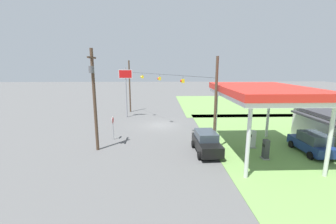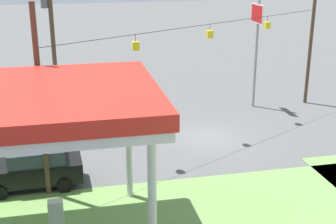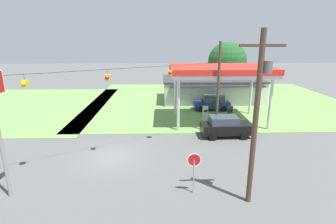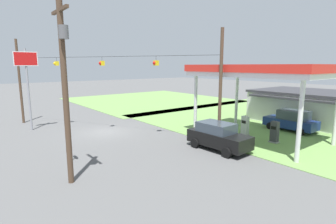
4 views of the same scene
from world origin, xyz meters
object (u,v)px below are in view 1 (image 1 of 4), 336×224
object	(u,v)px
car_at_pumps_rear	(312,143)
gas_station_canopy	(263,93)
fuel_pump_far	(266,150)
stop_sign_roadside	(113,123)
stop_sign_overhead	(126,83)
utility_pole_main	(94,95)
car_at_pumps_front	(206,142)
fuel_pump_near	(253,140)

from	to	relation	value
car_at_pumps_rear	gas_station_canopy	bearing A→B (deg)	86.42
fuel_pump_far	stop_sign_roadside	world-z (taller)	stop_sign_roadside
gas_station_canopy	stop_sign_overhead	bearing A→B (deg)	-136.76
fuel_pump_far	utility_pole_main	world-z (taller)	utility_pole_main
gas_station_canopy	car_at_pumps_front	bearing A→B (deg)	-93.18
stop_sign_overhead	car_at_pumps_rear	bearing A→B (deg)	50.97
car_at_pumps_rear	utility_pole_main	size ratio (longest dim) A/B	0.49
gas_station_canopy	stop_sign_roadside	bearing A→B (deg)	-107.20
car_at_pumps_front	utility_pole_main	bearing A→B (deg)	-98.08
fuel_pump_near	utility_pole_main	size ratio (longest dim) A/B	0.18
gas_station_canopy	fuel_pump_far	distance (m)	4.83
fuel_pump_far	stop_sign_roadside	size ratio (longest dim) A/B	0.68
fuel_pump_far	utility_pole_main	bearing A→B (deg)	-100.11
fuel_pump_far	utility_pole_main	distance (m)	15.48
car_at_pumps_rear	stop_sign_overhead	world-z (taller)	stop_sign_overhead
car_at_pumps_front	fuel_pump_far	bearing A→B (deg)	68.70
car_at_pumps_front	stop_sign_roadside	distance (m)	9.96
stop_sign_overhead	fuel_pump_far	bearing A→B (deg)	40.75
car_at_pumps_rear	stop_sign_roadside	bearing A→B (deg)	76.04
fuel_pump_far	car_at_pumps_rear	world-z (taller)	car_at_pumps_rear
fuel_pump_near	car_at_pumps_front	xyz separation A→B (m)	(1.08, -4.66, 0.18)
gas_station_canopy	car_at_pumps_rear	xyz separation A→B (m)	(0.28, 4.66, -4.47)
utility_pole_main	stop_sign_roadside	bearing A→B (deg)	163.57
fuel_pump_near	stop_sign_roadside	world-z (taller)	stop_sign_roadside
gas_station_canopy	car_at_pumps_rear	world-z (taller)	gas_station_canopy
fuel_pump_far	stop_sign_overhead	xyz separation A→B (m)	(-16.05, -13.82, 4.41)
fuel_pump_near	stop_sign_roadside	bearing A→B (deg)	-101.96
fuel_pump_near	car_at_pumps_front	world-z (taller)	car_at_pumps_front
fuel_pump_near	stop_sign_overhead	world-z (taller)	stop_sign_overhead
car_at_pumps_rear	stop_sign_roadside	xyz separation A→B (m)	(-4.54, -18.41, 0.84)
car_at_pumps_rear	stop_sign_overhead	size ratio (longest dim) A/B	0.60
stop_sign_overhead	utility_pole_main	bearing A→B (deg)	-3.43
gas_station_canopy	fuel_pump_near	distance (m)	4.83
stop_sign_overhead	gas_station_canopy	bearing A→B (deg)	43.24
gas_station_canopy	car_at_pumps_rear	bearing A→B (deg)	86.54
fuel_pump_near	utility_pole_main	bearing A→B (deg)	-89.69
gas_station_canopy	stop_sign_roadside	xyz separation A→B (m)	(-4.25, -13.75, -3.63)
car_at_pumps_rear	stop_sign_overhead	xyz separation A→B (m)	(-14.98, -18.48, 4.24)
fuel_pump_near	gas_station_canopy	bearing A→B (deg)	0.06
car_at_pumps_front	stop_sign_roadside	size ratio (longest dim) A/B	1.84
fuel_pump_near	car_at_pumps_rear	size ratio (longest dim) A/B	0.38
gas_station_canopy	car_at_pumps_rear	distance (m)	6.46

